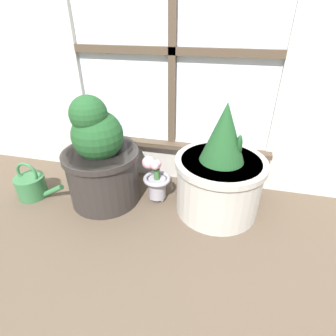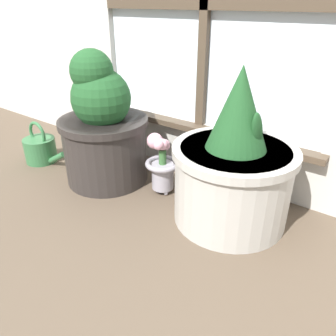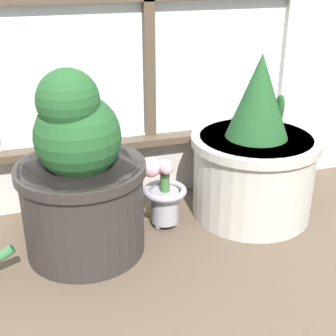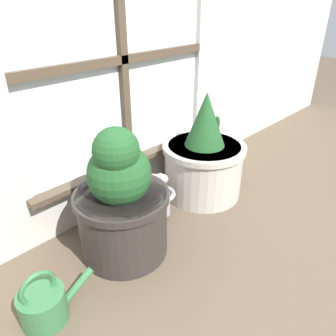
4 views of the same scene
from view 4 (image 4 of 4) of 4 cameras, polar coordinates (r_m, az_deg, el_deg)
name	(u,v)px [view 4 (image 4 of 4)]	position (r m, az deg, el deg)	size (l,w,h in m)	color
ground_plane	(221,248)	(1.42, 9.14, -13.53)	(10.00, 10.00, 0.00)	brown
potted_plant_left	(122,204)	(1.26, -8.09, -6.19)	(0.36, 0.36, 0.55)	#2D2826
potted_plant_right	(204,159)	(1.66, 6.22, 1.61)	(0.41, 0.41, 0.54)	#B7B2A8
flower_vase	(159,195)	(1.49, -1.50, -4.68)	(0.14, 0.14, 0.24)	#99939E
watering_can	(44,304)	(1.19, -20.78, -21.33)	(0.27, 0.15, 0.20)	#336B3D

